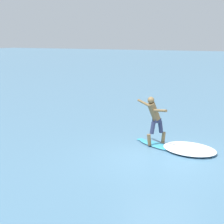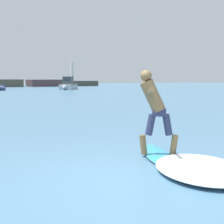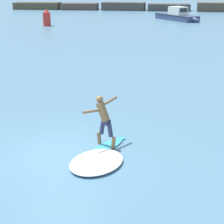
{
  "view_description": "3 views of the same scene",
  "coord_description": "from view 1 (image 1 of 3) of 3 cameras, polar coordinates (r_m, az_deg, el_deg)",
  "views": [
    {
      "loc": [
        -11.01,
        -4.11,
        3.87
      ],
      "look_at": [
        0.95,
        2.4,
        1.15
      ],
      "focal_mm": 60.0,
      "sensor_mm": 36.0,
      "label": 1
    },
    {
      "loc": [
        -2.86,
        -4.28,
        1.64
      ],
      "look_at": [
        0.97,
        2.12,
        0.85
      ],
      "focal_mm": 50.0,
      "sensor_mm": 36.0,
      "label": 2
    },
    {
      "loc": [
        3.31,
        -10.89,
        5.51
      ],
      "look_at": [
        1.3,
        2.01,
        0.87
      ],
      "focal_mm": 60.0,
      "sensor_mm": 36.0,
      "label": 3
    }
  ],
  "objects": [
    {
      "name": "ground_plane",
      "position": [
        12.38,
        7.73,
        -7.06
      ],
      "size": [
        200.0,
        200.0,
        0.0
      ],
      "primitive_type": "plane",
      "color": "teal"
    },
    {
      "name": "wave_foam_at_tail",
      "position": [
        13.28,
        11.72,
        -5.52
      ],
      "size": [
        2.18,
        2.43,
        0.17
      ],
      "color": "white",
      "rests_on": "ground"
    },
    {
      "name": "surfer",
      "position": [
        13.45,
        6.46,
        -0.63
      ],
      "size": [
        1.07,
        1.49,
        1.77
      ],
      "color": "brown",
      "rests_on": "surfboard"
    },
    {
      "name": "surfboard",
      "position": [
        13.8,
        6.66,
        -4.96
      ],
      "size": [
        1.34,
        1.94,
        0.2
      ],
      "color": "#359CC0",
      "rests_on": "ground"
    }
  ]
}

